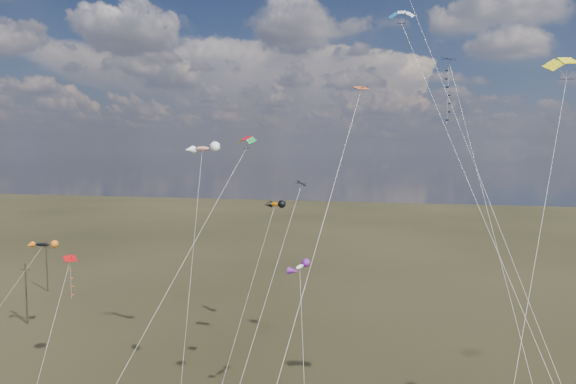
% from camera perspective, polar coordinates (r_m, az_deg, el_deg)
% --- Properties ---
extents(utility_pole_near, '(1.40, 0.20, 8.00)m').
position_cam_1_polar(utility_pole_near, '(76.33, -27.08, -9.96)').
color(utility_pole_near, black).
rests_on(utility_pole_near, ground).
extents(utility_pole_far, '(1.40, 0.20, 8.00)m').
position_cam_1_polar(utility_pole_far, '(91.81, -25.22, -7.48)').
color(utility_pole_far, black).
rests_on(utility_pole_far, ground).
extents(diamond_black_high, '(7.20, 17.90, 30.91)m').
position_cam_1_polar(diamond_black_high, '(47.40, 17.85, 8.99)').
color(diamond_black_high, black).
rests_on(diamond_black_high, ground).
extents(diamond_black_mid, '(4.09, 13.83, 20.06)m').
position_cam_1_polar(diamond_black_mid, '(41.49, -0.93, -6.90)').
color(diamond_black_mid, black).
rests_on(diamond_black_mid, ground).
extents(diamond_red_low, '(2.17, 8.91, 12.26)m').
position_cam_1_polar(diamond_red_low, '(55.71, -23.12, -9.14)').
color(diamond_red_low, '#BA0A0D').
rests_on(diamond_red_low, ground).
extents(diamond_orange_center, '(5.69, 20.42, 27.06)m').
position_cam_1_polar(diamond_orange_center, '(30.27, 4.29, -1.98)').
color(diamond_orange_center, '#CF4E1B').
rests_on(diamond_orange_center, ground).
extents(parafoil_yellow, '(8.27, 14.97, 29.23)m').
position_cam_1_polar(parafoil_yellow, '(39.04, 28.59, 12.56)').
color(parafoil_yellow, yellow).
rests_on(parafoil_yellow, ground).
extents(parafoil_blue_white, '(13.59, 20.65, 34.51)m').
position_cam_1_polar(parafoil_blue_white, '(45.23, 12.68, 18.55)').
color(parafoil_blue_white, blue).
rests_on(parafoil_blue_white, ground).
extents(parafoil_tricolor, '(10.10, 14.46, 24.14)m').
position_cam_1_polar(parafoil_tricolor, '(41.98, -4.83, 5.65)').
color(parafoil_tricolor, gold).
rests_on(parafoil_tricolor, ground).
extents(novelty_black_orange, '(7.13, 7.05, 11.93)m').
position_cam_1_polar(novelty_black_orange, '(68.34, -25.66, -5.32)').
color(novelty_black_orange, black).
rests_on(novelty_black_orange, ground).
extents(novelty_orange_black, '(3.05, 15.63, 16.77)m').
position_cam_1_polar(novelty_orange_black, '(61.59, -1.52, -1.44)').
color(novelty_orange_black, '#E26C00').
rests_on(novelty_orange_black, ground).
extents(novelty_white_purple, '(3.00, 9.22, 13.38)m').
position_cam_1_polar(novelty_white_purple, '(43.35, 1.32, -8.39)').
color(novelty_white_purple, white).
rests_on(novelty_white_purple, ground).
extents(novelty_redwhite_stripe, '(4.90, 14.02, 23.50)m').
position_cam_1_polar(novelty_redwhite_stripe, '(54.31, -9.54, 4.70)').
color(novelty_redwhite_stripe, red).
rests_on(novelty_redwhite_stripe, ground).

